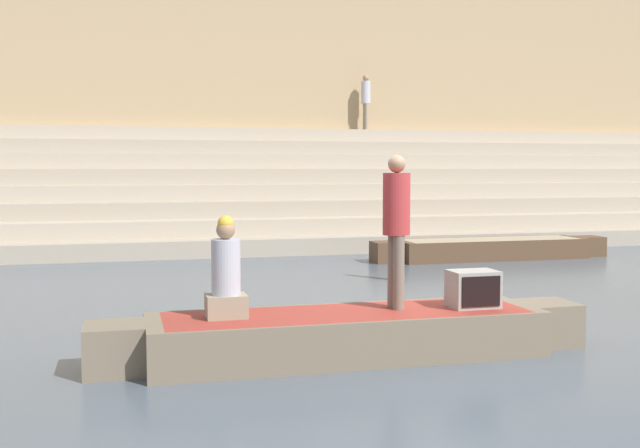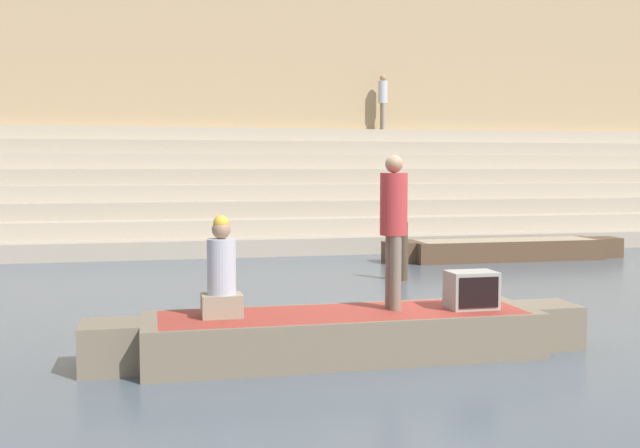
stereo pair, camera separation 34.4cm
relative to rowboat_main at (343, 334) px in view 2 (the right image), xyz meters
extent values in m
plane|color=#4C5660|center=(1.26, 0.98, -0.27)|extent=(120.00, 120.00, 0.00)
cube|color=tan|center=(1.26, 12.55, -0.06)|extent=(36.00, 6.07, 0.42)
cube|color=#B2A28D|center=(1.26, 12.93, 0.36)|extent=(36.00, 5.31, 0.42)
cube|color=tan|center=(1.26, 13.31, 0.77)|extent=(36.00, 4.55, 0.42)
cube|color=#B2A28D|center=(1.26, 13.69, 1.19)|extent=(36.00, 3.80, 0.42)
cube|color=tan|center=(1.26, 14.07, 1.61)|extent=(36.00, 3.04, 0.42)
cube|color=#B2A28D|center=(1.26, 14.45, 2.02)|extent=(36.00, 2.28, 0.42)
cube|color=tan|center=(1.26, 14.82, 2.44)|extent=(36.00, 1.52, 0.42)
cube|color=#B2A28D|center=(1.26, 15.20, 2.86)|extent=(36.00, 0.76, 0.42)
cube|color=tan|center=(1.26, 16.18, 3.81)|extent=(34.20, 1.20, 8.16)
cube|color=brown|center=(1.26, 15.56, 0.03)|extent=(34.20, 0.12, 0.60)
cube|color=#756651|center=(0.00, 0.00, -0.02)|extent=(4.41, 1.18, 0.51)
cube|color=#993328|center=(0.00, 0.00, 0.21)|extent=(4.05, 1.08, 0.05)
cube|color=#756651|center=(2.51, 0.00, -0.02)|extent=(0.62, 0.65, 0.51)
cube|color=#756651|center=(-2.51, 0.00, -0.02)|extent=(0.62, 0.65, 0.51)
cylinder|color=olive|center=(-0.66, 0.69, 0.14)|extent=(2.68, 0.04, 0.04)
cylinder|color=#756656|center=(0.61, 0.18, 0.66)|extent=(0.13, 0.13, 0.84)
cylinder|color=#756656|center=(0.61, 0.00, 0.66)|extent=(0.13, 0.13, 0.84)
cylinder|color=#B23333|center=(0.61, 0.09, 1.43)|extent=(0.31, 0.31, 0.70)
sphere|color=#9E7556|center=(0.61, 0.09, 1.89)|extent=(0.20, 0.20, 0.20)
cube|color=gray|center=(-1.34, 0.06, 0.36)|extent=(0.44, 0.34, 0.25)
cylinder|color=#B2B2BC|center=(-1.34, 0.06, 0.78)|extent=(0.31, 0.31, 0.60)
sphere|color=#9E7556|center=(-1.34, 0.06, 1.18)|extent=(0.20, 0.20, 0.20)
sphere|color=gold|center=(-1.34, 0.06, 1.25)|extent=(0.17, 0.17, 0.17)
cube|color=#9E998E|center=(1.49, -0.07, 0.45)|extent=(0.55, 0.39, 0.43)
cube|color=black|center=(1.49, -0.27, 0.45)|extent=(0.47, 0.02, 0.35)
cube|color=brown|center=(5.87, 7.84, -0.04)|extent=(4.51, 1.13, 0.46)
cube|color=tan|center=(5.87, 7.84, 0.17)|extent=(4.15, 1.03, 0.05)
cube|color=brown|center=(8.44, 7.84, -0.04)|extent=(0.63, 0.62, 0.46)
cube|color=brown|center=(3.30, 7.84, -0.04)|extent=(0.63, 0.62, 0.46)
cylinder|color=#473828|center=(2.53, 5.31, 0.28)|extent=(0.17, 0.17, 1.10)
cylinder|color=gray|center=(5.21, 15.29, 3.49)|extent=(0.13, 0.13, 0.85)
cylinder|color=gray|center=(5.21, 15.12, 3.49)|extent=(0.13, 0.13, 0.85)
cylinder|color=#B2B2BC|center=(5.21, 15.20, 4.27)|extent=(0.30, 0.30, 0.71)
sphere|color=#9E7556|center=(5.21, 15.20, 4.72)|extent=(0.20, 0.20, 0.20)
camera|label=1|loc=(-2.39, -7.88, 1.84)|focal=42.00mm
camera|label=2|loc=(-2.06, -7.96, 1.84)|focal=42.00mm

